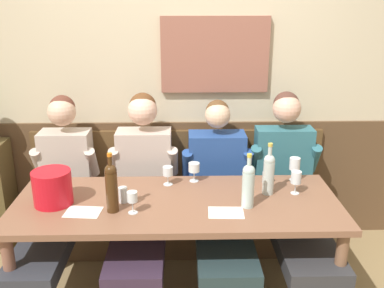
{
  "coord_description": "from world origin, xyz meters",
  "views": [
    {
      "loc": [
        0.04,
        -2.35,
        1.97
      ],
      "look_at": [
        0.1,
        0.45,
        1.02
      ],
      "focal_mm": 40.91,
      "sensor_mm": 36.0,
      "label": 1
    }
  ],
  "objects_px": {
    "person_center_right_seat": "(142,194)",
    "wine_bottle_green_tall": "(269,172)",
    "person_center_left_seat": "(57,196)",
    "wine_glass_right_end": "(295,164)",
    "person_left_seat": "(220,200)",
    "wine_bottle_clear_water": "(112,186)",
    "ice_bucket": "(52,188)",
    "water_tumbler_center": "(267,178)",
    "water_tumbler_right": "(41,181)",
    "water_tumbler_left": "(123,195)",
    "wine_glass_near_bucket": "(132,198)",
    "wine_glass_mid_right": "(168,172)",
    "person_right_seat": "(293,196)",
    "wine_glass_center_rear": "(194,168)",
    "dining_table": "(177,213)",
    "wine_glass_by_bottle": "(296,178)",
    "wall_bench": "(178,214)",
    "wine_bottle_amber_mid": "(248,184)"
  },
  "relations": [
    {
      "from": "wall_bench",
      "to": "wine_bottle_amber_mid",
      "type": "height_order",
      "value": "wine_bottle_amber_mid"
    },
    {
      "from": "dining_table",
      "to": "person_center_right_seat",
      "type": "height_order",
      "value": "person_center_right_seat"
    },
    {
      "from": "water_tumbler_right",
      "to": "water_tumbler_center",
      "type": "distance_m",
      "value": 1.53
    },
    {
      "from": "wine_glass_right_end",
      "to": "water_tumbler_left",
      "type": "relative_size",
      "value": 1.68
    },
    {
      "from": "person_center_left_seat",
      "to": "water_tumbler_center",
      "type": "distance_m",
      "value": 1.48
    },
    {
      "from": "person_right_seat",
      "to": "wine_glass_near_bucket",
      "type": "xyz_separation_m",
      "value": [
        -1.08,
        -0.47,
        0.22
      ]
    },
    {
      "from": "dining_table",
      "to": "water_tumbler_left",
      "type": "bearing_deg",
      "value": -179.36
    },
    {
      "from": "person_center_left_seat",
      "to": "wine_glass_right_end",
      "type": "height_order",
      "value": "person_center_left_seat"
    },
    {
      "from": "wall_bench",
      "to": "wine_bottle_green_tall",
      "type": "relative_size",
      "value": 6.8
    },
    {
      "from": "person_right_seat",
      "to": "wine_bottle_clear_water",
      "type": "bearing_deg",
      "value": -159.91
    },
    {
      "from": "wall_bench",
      "to": "wine_glass_near_bucket",
      "type": "xyz_separation_m",
      "value": [
        -0.26,
        -0.84,
        0.56
      ]
    },
    {
      "from": "water_tumbler_center",
      "to": "person_center_left_seat",
      "type": "bearing_deg",
      "value": 177.09
    },
    {
      "from": "person_center_right_seat",
      "to": "wine_glass_near_bucket",
      "type": "height_order",
      "value": "person_center_right_seat"
    },
    {
      "from": "person_left_seat",
      "to": "wine_glass_near_bucket",
      "type": "distance_m",
      "value": 0.77
    },
    {
      "from": "wine_glass_right_end",
      "to": "wine_glass_center_rear",
      "type": "distance_m",
      "value": 0.7
    },
    {
      "from": "person_right_seat",
      "to": "wine_glass_right_end",
      "type": "distance_m",
      "value": 0.25
    },
    {
      "from": "ice_bucket",
      "to": "water_tumbler_left",
      "type": "bearing_deg",
      "value": 1.47
    },
    {
      "from": "person_right_seat",
      "to": "wine_glass_center_rear",
      "type": "xyz_separation_m",
      "value": [
        -0.7,
        -0.01,
        0.23
      ]
    },
    {
      "from": "person_center_right_seat",
      "to": "water_tumbler_right",
      "type": "distance_m",
      "value": 0.68
    },
    {
      "from": "wall_bench",
      "to": "wine_glass_right_end",
      "type": "xyz_separation_m",
      "value": [
        0.82,
        -0.38,
        0.58
      ]
    },
    {
      "from": "ice_bucket",
      "to": "water_tumbler_center",
      "type": "relative_size",
      "value": 2.95
    },
    {
      "from": "water_tumbler_right",
      "to": "water_tumbler_center",
      "type": "relative_size",
      "value": 1.2
    },
    {
      "from": "wine_bottle_green_tall",
      "to": "water_tumbler_left",
      "type": "bearing_deg",
      "value": -173.83
    },
    {
      "from": "person_center_right_seat",
      "to": "person_right_seat",
      "type": "xyz_separation_m",
      "value": [
        1.07,
        -0.03,
        -0.02
      ]
    },
    {
      "from": "wine_glass_by_bottle",
      "to": "wine_glass_mid_right",
      "type": "bearing_deg",
      "value": 168.98
    },
    {
      "from": "wine_glass_near_bucket",
      "to": "wine_glass_center_rear",
      "type": "distance_m",
      "value": 0.59
    },
    {
      "from": "wall_bench",
      "to": "wine_glass_center_rear",
      "type": "distance_m",
      "value": 0.69
    },
    {
      "from": "wine_bottle_green_tall",
      "to": "wine_glass_near_bucket",
      "type": "relative_size",
      "value": 2.52
    },
    {
      "from": "wine_glass_near_bucket",
      "to": "wine_glass_right_end",
      "type": "bearing_deg",
      "value": 23.11
    },
    {
      "from": "wine_glass_center_rear",
      "to": "wine_glass_near_bucket",
      "type": "bearing_deg",
      "value": -129.43
    },
    {
      "from": "wine_glass_near_bucket",
      "to": "person_center_right_seat",
      "type": "bearing_deg",
      "value": 89.43
    },
    {
      "from": "wine_bottle_green_tall",
      "to": "water_tumbler_right",
      "type": "xyz_separation_m",
      "value": [
        -1.5,
        0.13,
        -0.1
      ]
    },
    {
      "from": "wine_glass_right_end",
      "to": "water_tumbler_right",
      "type": "relative_size",
      "value": 1.71
    },
    {
      "from": "person_center_right_seat",
      "to": "wine_bottle_green_tall",
      "type": "relative_size",
      "value": 3.73
    },
    {
      "from": "person_right_seat",
      "to": "wine_glass_center_rear",
      "type": "distance_m",
      "value": 0.74
    },
    {
      "from": "water_tumbler_right",
      "to": "water_tumbler_left",
      "type": "bearing_deg",
      "value": -21.79
    },
    {
      "from": "person_left_seat",
      "to": "ice_bucket",
      "type": "bearing_deg",
      "value": -162.65
    },
    {
      "from": "person_left_seat",
      "to": "person_center_left_seat",
      "type": "bearing_deg",
      "value": 179.08
    },
    {
      "from": "water_tumbler_center",
      "to": "water_tumbler_left",
      "type": "height_order",
      "value": "water_tumbler_left"
    },
    {
      "from": "wall_bench",
      "to": "water_tumbler_center",
      "type": "height_order",
      "value": "wall_bench"
    },
    {
      "from": "wine_glass_by_bottle",
      "to": "water_tumbler_right",
      "type": "distance_m",
      "value": 1.69
    },
    {
      "from": "person_center_right_seat",
      "to": "water_tumbler_center",
      "type": "xyz_separation_m",
      "value": [
        0.87,
        -0.08,
        0.15
      ]
    },
    {
      "from": "person_center_left_seat",
      "to": "wine_glass_by_bottle",
      "type": "height_order",
      "value": "person_center_left_seat"
    },
    {
      "from": "ice_bucket",
      "to": "wine_bottle_green_tall",
      "type": "height_order",
      "value": "wine_bottle_green_tall"
    },
    {
      "from": "wall_bench",
      "to": "wine_glass_mid_right",
      "type": "height_order",
      "value": "wall_bench"
    },
    {
      "from": "person_left_seat",
      "to": "wine_bottle_clear_water",
      "type": "relative_size",
      "value": 3.39
    },
    {
      "from": "person_center_left_seat",
      "to": "wine_glass_right_end",
      "type": "distance_m",
      "value": 1.68
    },
    {
      "from": "wine_glass_mid_right",
      "to": "wine_bottle_green_tall",
      "type": "bearing_deg",
      "value": -13.47
    },
    {
      "from": "person_center_right_seat",
      "to": "wine_bottle_clear_water",
      "type": "xyz_separation_m",
      "value": [
        -0.13,
        -0.47,
        0.27
      ]
    },
    {
      "from": "person_right_seat",
      "to": "person_center_left_seat",
      "type": "bearing_deg",
      "value": 179.23
    }
  ]
}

